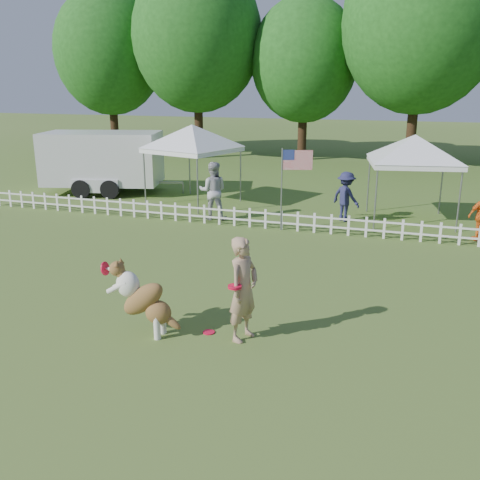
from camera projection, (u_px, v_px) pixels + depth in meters
The scene contains 15 objects.
ground at pixel (199, 327), 9.69m from camera, with size 120.00×120.00×0.00m, color #3D611E.
picket_fence at pixel (290, 221), 15.97m from camera, with size 22.00×0.08×0.60m, color white, non-canonical shape.
handler at pixel (243, 289), 9.00m from camera, with size 0.66×0.44×1.82m, color tan.
dog at pixel (144, 299), 9.23m from camera, with size 1.28×0.43×1.32m, color brown, non-canonical shape.
frisbee_on_turf at pixel (209, 332), 9.45m from camera, with size 0.21×0.21×0.02m, color red.
canopy_tent_left at pixel (193, 165), 19.43m from camera, with size 2.70×2.70×2.79m, color white, non-canonical shape.
canopy_tent_right at pixel (412, 180), 16.80m from camera, with size 2.60×2.60×2.69m, color white, non-canonical shape.
cargo_trailer at pixel (103, 162), 21.33m from camera, with size 5.62×2.47×2.47m, color silver, non-canonical shape.
flag_pole at pixel (281, 190), 15.77m from camera, with size 0.94×0.10×2.46m, color gray, non-canonical shape.
spectator_a at pixel (213, 191), 17.17m from camera, with size 0.91×0.71×1.87m, color #ABAAAF.
spectator_b at pixel (346, 197), 17.00m from camera, with size 1.02×0.59×1.58m, color #22244A.
tree_far_left at pixel (110, 63), 32.74m from camera, with size 6.60×6.60×11.00m, color #1B4E16, non-canonical shape.
tree_left at pixel (197, 52), 30.32m from camera, with size 7.40×7.40×12.00m, color #1B4E16, non-canonical shape.
tree_center_left at pixel (304, 72), 29.70m from camera, with size 6.00×6.00×9.80m, color #1B4E16, non-canonical shape.
tree_center_right at pixel (419, 40), 26.11m from camera, with size 7.60×7.60×12.60m, color #1B4E16, non-canonical shape.
Camera 1 is at (3.53, -8.16, 4.23)m, focal length 40.00 mm.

